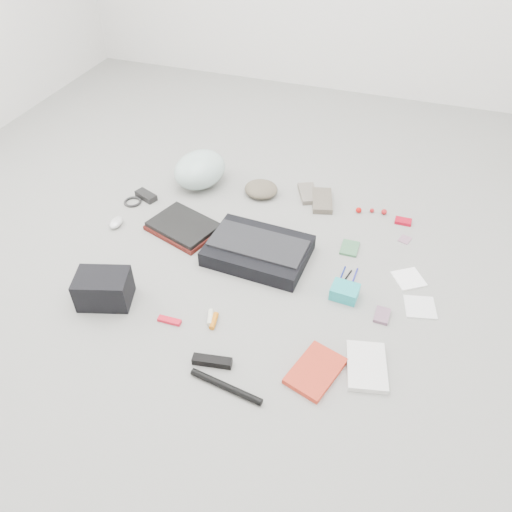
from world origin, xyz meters
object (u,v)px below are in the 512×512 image
(laptop, at_px, (183,225))
(bike_helmet, at_px, (200,169))
(messenger_bag, at_px, (258,251))
(book_red, at_px, (315,371))
(camera_bag, at_px, (104,289))
(accordion_wallet, at_px, (345,292))

(laptop, xyz_separation_m, bike_helmet, (-0.08, 0.40, 0.06))
(messenger_bag, height_order, book_red, messenger_bag)
(camera_bag, bearing_deg, accordion_wallet, 3.31)
(laptop, height_order, book_red, laptop)
(messenger_bag, xyz_separation_m, accordion_wallet, (0.43, -0.12, -0.01))
(messenger_bag, height_order, laptop, messenger_bag)
(book_red, distance_m, accordion_wallet, 0.42)
(bike_helmet, relative_size, book_red, 1.40)
(messenger_bag, relative_size, laptop, 1.47)
(bike_helmet, distance_m, accordion_wallet, 1.10)
(messenger_bag, xyz_separation_m, book_red, (0.41, -0.54, -0.03))
(laptop, distance_m, camera_bag, 0.55)
(bike_helmet, bearing_deg, messenger_bag, -26.62)
(camera_bag, height_order, accordion_wallet, camera_bag)
(laptop, xyz_separation_m, book_red, (0.82, -0.61, -0.02))
(messenger_bag, xyz_separation_m, camera_bag, (-0.52, -0.47, 0.03))
(camera_bag, xyz_separation_m, accordion_wallet, (0.95, 0.35, -0.04))
(laptop, bearing_deg, messenger_bag, 9.22)
(laptop, height_order, camera_bag, camera_bag)
(laptop, relative_size, accordion_wallet, 2.73)
(bike_helmet, height_order, camera_bag, bike_helmet)
(messenger_bag, height_order, camera_bag, camera_bag)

